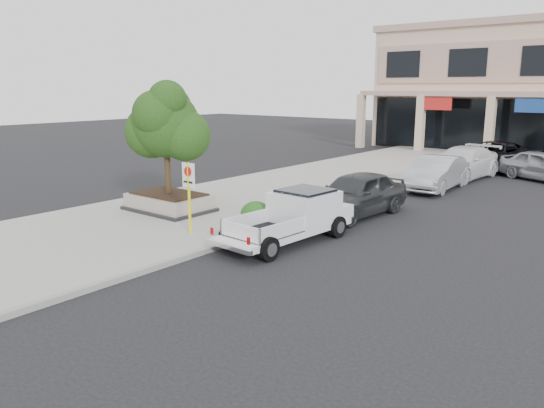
% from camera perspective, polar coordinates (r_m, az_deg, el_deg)
% --- Properties ---
extents(ground, '(120.00, 120.00, 0.00)m').
position_cam_1_polar(ground, '(14.87, -2.45, -6.26)').
color(ground, black).
rests_on(ground, ground).
extents(sidewalk, '(8.00, 52.00, 0.15)m').
position_cam_1_polar(sidewalk, '(22.71, -2.84, 0.53)').
color(sidewalk, gray).
rests_on(sidewalk, ground).
extents(curb, '(0.20, 52.00, 0.15)m').
position_cam_1_polar(curb, '(20.35, 5.48, -0.93)').
color(curb, gray).
rests_on(curb, ground).
extents(planter, '(3.20, 2.20, 0.68)m').
position_cam_1_polar(planter, '(20.65, -11.01, 0.23)').
color(planter, black).
rests_on(planter, sidewalk).
extents(planter_tree, '(2.90, 2.55, 4.00)m').
position_cam_1_polar(planter_tree, '(20.24, -10.77, 8.41)').
color(planter_tree, black).
rests_on(planter_tree, planter).
extents(no_parking_sign, '(0.55, 0.09, 2.30)m').
position_cam_1_polar(no_parking_sign, '(17.04, -8.93, 1.70)').
color(no_parking_sign, '#FFEC0D').
rests_on(no_parking_sign, sidewalk).
extents(hedge, '(1.10, 0.99, 0.93)m').
position_cam_1_polar(hedge, '(17.58, -1.72, -1.21)').
color(hedge, '#1C4714').
rests_on(hedge, sidewalk).
extents(pickup_truck, '(2.18, 5.15, 1.59)m').
position_cam_1_polar(pickup_truck, '(16.45, 1.54, -1.54)').
color(pickup_truck, white).
rests_on(pickup_truck, ground).
extents(curb_car_a, '(2.31, 5.02, 1.67)m').
position_cam_1_polar(curb_car_a, '(20.18, 9.01, 1.06)').
color(curb_car_a, '#2D2F32').
rests_on(curb_car_a, ground).
extents(curb_car_b, '(1.93, 4.87, 1.58)m').
position_cam_1_polar(curb_car_b, '(26.26, 17.29, 3.19)').
color(curb_car_b, '#AEB2B6').
rests_on(curb_car_b, ground).
extents(curb_car_c, '(2.81, 5.91, 1.66)m').
position_cam_1_polar(curb_car_c, '(29.91, 19.73, 4.18)').
color(curb_car_c, silver).
rests_on(curb_car_c, ground).
extents(curb_car_d, '(3.19, 6.04, 1.62)m').
position_cam_1_polar(curb_car_d, '(34.10, 22.72, 4.84)').
color(curb_car_d, black).
rests_on(curb_car_d, ground).
extents(lot_car_a, '(4.98, 3.62, 1.58)m').
position_cam_1_polar(lot_car_a, '(30.79, 27.26, 3.66)').
color(lot_car_a, '#979B9F').
rests_on(lot_car_a, ground).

